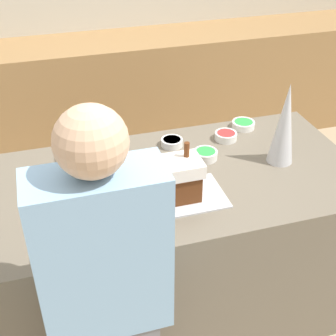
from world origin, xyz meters
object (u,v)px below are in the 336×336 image
(gingerbread_house, at_px, (176,178))
(person, at_px, (108,307))
(candy_bowl_near_tray_left, at_px, (226,136))
(cookbook, at_px, (143,161))
(mug, at_px, (81,180))
(baking_tray, at_px, (176,198))
(candy_bowl_beside_tree, at_px, (72,154))
(candy_bowl_center_rear, at_px, (172,142))
(decorative_tree, at_px, (285,124))
(candy_bowl_far_left, at_px, (243,124))
(candy_bowl_far_right, at_px, (206,154))

(gingerbread_house, height_order, person, person)
(candy_bowl_near_tray_left, height_order, cookbook, candy_bowl_near_tray_left)
(gingerbread_house, height_order, mug, gingerbread_house)
(baking_tray, xyz_separation_m, candy_bowl_beside_tree, (-0.41, 0.47, 0.02))
(gingerbread_house, height_order, cookbook, gingerbread_house)
(candy_bowl_center_rear, bearing_deg, baking_tray, -104.74)
(decorative_tree, distance_m, candy_bowl_far_left, 0.42)
(candy_bowl_far_right, relative_size, candy_bowl_near_tray_left, 1.00)
(baking_tray, height_order, candy_bowl_far_left, candy_bowl_far_left)
(mug, bearing_deg, baking_tray, -26.28)
(candy_bowl_beside_tree, bearing_deg, decorative_tree, -17.30)
(person, bearing_deg, cookbook, 67.76)
(cookbook, bearing_deg, mug, -157.12)
(candy_bowl_far_left, xyz_separation_m, mug, (-0.96, -0.33, 0.03))
(person, bearing_deg, candy_bowl_far_right, 49.62)
(decorative_tree, bearing_deg, candy_bowl_beside_tree, 162.70)
(baking_tray, distance_m, candy_bowl_far_right, 0.37)
(candy_bowl_far_right, height_order, candy_bowl_center_rear, candy_bowl_far_right)
(candy_bowl_near_tray_left, distance_m, cookbook, 0.50)
(candy_bowl_near_tray_left, height_order, mug, mug)
(decorative_tree, xyz_separation_m, candy_bowl_far_right, (-0.35, 0.12, -0.18))
(candy_bowl_far_right, xyz_separation_m, person, (-0.64, -0.76, -0.07))
(candy_bowl_center_rear, distance_m, cookbook, 0.22)
(candy_bowl_beside_tree, height_order, mug, mug)
(gingerbread_house, height_order, decorative_tree, decorative_tree)
(mug, bearing_deg, candy_bowl_center_rear, 26.50)
(candy_bowl_beside_tree, distance_m, candy_bowl_center_rear, 0.52)
(decorative_tree, xyz_separation_m, cookbook, (-0.66, 0.18, -0.20))
(candy_bowl_beside_tree, bearing_deg, gingerbread_house, -48.93)
(candy_bowl_far_left, xyz_separation_m, candy_bowl_far_right, (-0.32, -0.25, 0.00))
(candy_bowl_center_rear, relative_size, mug, 1.18)
(candy_bowl_far_left, distance_m, candy_bowl_center_rear, 0.45)
(candy_bowl_far_left, bearing_deg, gingerbread_house, -137.01)
(gingerbread_house, bearing_deg, mug, 153.76)
(candy_bowl_far_right, bearing_deg, gingerbread_house, -131.37)
(candy_bowl_center_rear, height_order, person, person)
(decorative_tree, xyz_separation_m, candy_bowl_beside_tree, (-1.00, 0.31, -0.18))
(person, bearing_deg, baking_tray, 50.23)
(gingerbread_house, relative_size, person, 0.16)
(candy_bowl_far_right, height_order, mug, mug)
(cookbook, height_order, mug, mug)
(cookbook, distance_m, person, 0.88)
(decorative_tree, bearing_deg, mug, 177.65)
(candy_bowl_far_right, xyz_separation_m, candy_bowl_center_rear, (-0.13, 0.17, -0.00))
(candy_bowl_beside_tree, height_order, candy_bowl_far_right, candy_bowl_beside_tree)
(candy_bowl_far_right, distance_m, candy_bowl_center_rear, 0.21)
(gingerbread_house, distance_m, decorative_tree, 0.62)
(mug, height_order, person, person)
(decorative_tree, bearing_deg, cookbook, 164.91)
(cookbook, xyz_separation_m, mug, (-0.33, -0.14, 0.04))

